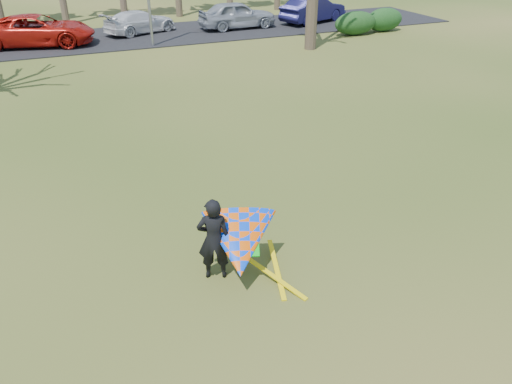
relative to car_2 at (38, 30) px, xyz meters
name	(u,v)px	position (x,y,z in m)	size (l,w,h in m)	color
ground	(294,284)	(3.90, -24.45, -0.91)	(100.00, 100.00, 0.00)	#23480F
parking_strip	(109,39)	(3.90, 0.55, -0.88)	(46.00, 7.00, 0.06)	black
hedge_near	(356,23)	(18.27, -4.19, -0.19)	(2.86, 1.30, 1.43)	#173C15
hedge_far	(384,20)	(20.59, -3.93, -0.18)	(2.61, 1.23, 1.45)	#163D16
car_2	(38,30)	(0.00, 0.00, 0.00)	(2.81, 6.10, 1.69)	#B8180E
car_3	(140,22)	(5.98, 1.32, -0.17)	(1.90, 4.67, 1.36)	silver
car_4	(237,15)	(12.14, 0.40, 0.01)	(2.02, 5.01, 1.71)	#999EA6
car_5	(313,10)	(17.76, 0.37, -0.01)	(1.77, 5.08, 1.67)	#191848
kite_flyer	(236,243)	(2.91, -23.80, -0.05)	(2.13, 2.39, 2.02)	black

